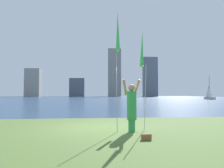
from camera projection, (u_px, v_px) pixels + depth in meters
ground at (93, 99)px, 59.64m from camera, size 120.00×138.00×0.12m
person at (132, 106)px, 7.99m from camera, size 0.75×0.55×2.04m
kite_flag_left at (118, 34)px, 7.84m from camera, size 0.16×0.62×4.60m
kite_flag_right at (142, 50)px, 8.69m from camera, size 0.16×0.85×4.11m
bag at (146, 137)px, 6.55m from camera, size 0.32×0.13×0.19m
sailboat_0 at (209, 92)px, 53.51m from camera, size 1.85×3.31×6.09m
skyline_tower_0 at (33, 83)px, 106.06m from camera, size 7.38×6.08×14.27m
skyline_tower_1 at (77, 87)px, 108.47m from camera, size 7.80×3.37×9.61m
skyline_tower_2 at (114, 72)px, 114.56m from camera, size 7.02×3.25×26.47m
skyline_tower_3 at (150, 77)px, 115.22m from camera, size 7.98×3.31×21.87m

